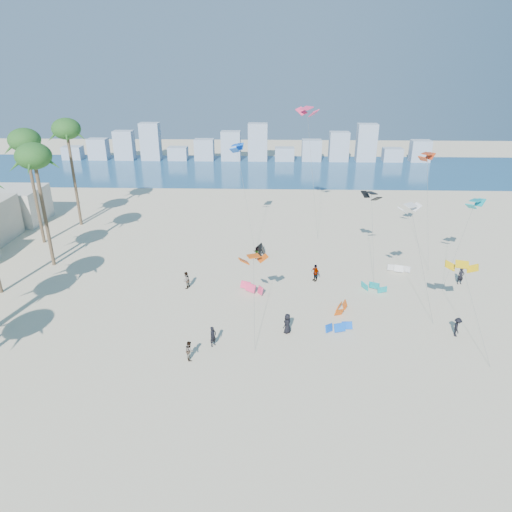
{
  "coord_description": "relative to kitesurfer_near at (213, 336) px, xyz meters",
  "views": [
    {
      "loc": [
        4.28,
        -26.26,
        22.99
      ],
      "look_at": [
        3.0,
        16.0,
        4.5
      ],
      "focal_mm": 32.67,
      "sensor_mm": 36.0,
      "label": 1
    }
  ],
  "objects": [
    {
      "name": "ground",
      "position": [
        0.38,
        -7.03,
        -0.92
      ],
      "size": [
        220.0,
        220.0,
        0.0
      ],
      "primitive_type": "plane",
      "color": "beige",
      "rests_on": "ground"
    },
    {
      "name": "distant_skyline",
      "position": [
        -0.81,
        74.97,
        2.17
      ],
      "size": [
        85.0,
        3.0,
        8.4
      ],
      "color": "#9EADBF",
      "rests_on": "ground"
    },
    {
      "name": "ocean",
      "position": [
        0.38,
        64.97,
        -0.92
      ],
      "size": [
        220.0,
        220.0,
        0.0
      ],
      "primitive_type": "plane",
      "color": "navy",
      "rests_on": "ground"
    },
    {
      "name": "kitesurfers_far",
      "position": [
        9.34,
        9.23,
        -0.01
      ],
      "size": [
        30.27,
        17.51,
        1.93
      ],
      "color": "black",
      "rests_on": "ground"
    },
    {
      "name": "kitesurfer_near",
      "position": [
        0.0,
        0.0,
        0.0
      ],
      "size": [
        0.76,
        0.8,
        1.84
      ],
      "primitive_type": "imported",
      "rotation": [
        0.0,
        0.0,
        0.93
      ],
      "color": "black",
      "rests_on": "ground"
    },
    {
      "name": "grounded_kites",
      "position": [
        9.47,
        11.65,
        -0.47
      ],
      "size": [
        19.66,
        19.73,
        1.04
      ],
      "color": "#FD386B",
      "rests_on": "ground"
    },
    {
      "name": "kitesurfer_mid",
      "position": [
        -1.7,
        -1.95,
        -0.08
      ],
      "size": [
        0.88,
        0.99,
        1.68
      ],
      "primitive_type": "imported",
      "rotation": [
        0.0,
        0.0,
        1.92
      ],
      "color": "gray",
      "rests_on": "ground"
    },
    {
      "name": "flying_kites",
      "position": [
        13.16,
        17.51,
        10.51
      ],
      "size": [
        28.05,
        32.91,
        17.28
      ],
      "color": "#D84E0B",
      "rests_on": "ground"
    }
  ]
}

